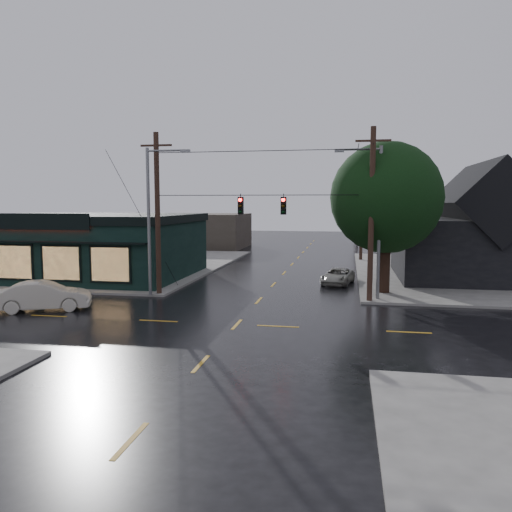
% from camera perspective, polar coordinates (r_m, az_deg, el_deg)
% --- Properties ---
extents(ground_plane, '(160.00, 160.00, 0.00)m').
position_cam_1_polar(ground_plane, '(24.29, -2.20, -7.83)').
color(ground_plane, black).
extents(sidewalk_nw, '(28.00, 28.00, 0.15)m').
position_cam_1_polar(sidewalk_nw, '(50.17, -19.76, -0.86)').
color(sidewalk_nw, '#63615C').
rests_on(sidewalk_nw, ground).
extents(pizza_shop, '(16.30, 12.34, 4.90)m').
position_cam_1_polar(pizza_shop, '(41.36, -18.80, 1.22)').
color(pizza_shop, black).
rests_on(pizza_shop, ground).
extents(ne_building, '(12.60, 11.60, 8.75)m').
position_cam_1_polar(ne_building, '(41.21, 24.29, 3.66)').
color(ne_building, black).
rests_on(ne_building, ground).
extents(corner_tree, '(7.01, 7.01, 9.52)m').
position_cam_1_polar(corner_tree, '(32.54, 14.67, 6.44)').
color(corner_tree, black).
rests_on(corner_tree, ground).
extents(utility_pole_nw, '(2.00, 0.32, 10.15)m').
position_cam_1_polar(utility_pole_nw, '(32.27, -11.00, -4.45)').
color(utility_pole_nw, black).
rests_on(utility_pole_nw, ground).
extents(utility_pole_ne, '(2.00, 0.32, 10.15)m').
position_cam_1_polar(utility_pole_ne, '(30.10, 12.81, -5.25)').
color(utility_pole_ne, black).
rests_on(utility_pole_ne, ground).
extents(utility_pole_far_a, '(2.00, 0.32, 9.65)m').
position_cam_1_polar(utility_pole_far_a, '(51.35, 11.86, -0.56)').
color(utility_pole_far_a, black).
rests_on(utility_pole_far_a, ground).
extents(utility_pole_far_b, '(2.00, 0.32, 9.15)m').
position_cam_1_polar(utility_pole_far_b, '(71.25, 11.49, 1.28)').
color(utility_pole_far_b, black).
rests_on(utility_pole_far_b, ground).
extents(utility_pole_far_c, '(2.00, 0.32, 9.15)m').
position_cam_1_polar(utility_pole_far_c, '(91.20, 11.28, 2.32)').
color(utility_pole_far_c, black).
rests_on(utility_pole_far_c, ground).
extents(span_signal_assembly, '(13.00, 0.48, 1.23)m').
position_cam_1_polar(span_signal_assembly, '(29.94, 0.67, 5.82)').
color(span_signal_assembly, black).
rests_on(span_signal_assembly, ground).
extents(streetlight_nw, '(5.40, 0.30, 9.15)m').
position_cam_1_polar(streetlight_nw, '(31.74, -11.96, -4.64)').
color(streetlight_nw, slate).
rests_on(streetlight_nw, ground).
extents(streetlight_ne, '(5.40, 0.30, 9.15)m').
position_cam_1_polar(streetlight_ne, '(30.81, 13.69, -5.01)').
color(streetlight_ne, slate).
rests_on(streetlight_ne, ground).
extents(bg_building_west, '(12.00, 10.00, 4.40)m').
position_cam_1_polar(bg_building_west, '(65.96, -6.47, 2.90)').
color(bg_building_west, '#3A322A').
rests_on(bg_building_west, ground).
extents(bg_building_east, '(14.00, 12.00, 5.60)m').
position_cam_1_polar(bg_building_east, '(68.92, 19.51, 3.23)').
color(bg_building_east, '#232428').
rests_on(bg_building_east, ground).
extents(sedan_cream, '(5.11, 3.53, 1.60)m').
position_cam_1_polar(sedan_cream, '(29.55, -23.08, -4.23)').
color(sedan_cream, '#B6B09F').
rests_on(sedan_cream, ground).
extents(suv_silver, '(2.61, 4.35, 1.13)m').
position_cam_1_polar(suv_silver, '(36.48, 9.31, -2.30)').
color(suv_silver, gray).
rests_on(suv_silver, ground).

